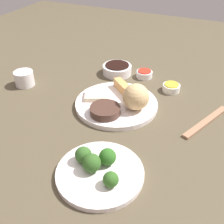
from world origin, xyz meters
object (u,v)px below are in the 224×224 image
object	(u,v)px
teacup	(24,78)
sauce_ramekin_hot_mustard	(171,88)
soy_sauce_bowl	(117,70)
chopsticks_pair	(206,122)
broccoli_plate	(100,173)
sauce_ramekin_sweet_and_sour	(144,74)
main_plate	(115,104)

from	to	relation	value
teacup	sauce_ramekin_hot_mustard	bearing A→B (deg)	109.74
soy_sauce_bowl	teacup	bearing A→B (deg)	-50.88
teacup	chopsticks_pair	distance (m)	0.65
soy_sauce_bowl	broccoli_plate	bearing A→B (deg)	19.11
broccoli_plate	teacup	bearing A→B (deg)	-121.83
broccoli_plate	sauce_ramekin_sweet_and_sour	world-z (taller)	sauce_ramekin_sweet_and_sour
broccoli_plate	teacup	distance (m)	0.53
broccoli_plate	teacup	size ratio (longest dim) A/B	3.03
main_plate	broccoli_plate	size ratio (longest dim) A/B	1.27
teacup	sauce_ramekin_sweet_and_sour	bearing A→B (deg)	122.17
main_plate	sauce_ramekin_hot_mustard	bearing A→B (deg)	141.15
soy_sauce_bowl	main_plate	bearing A→B (deg)	22.24
broccoli_plate	chopsticks_pair	distance (m)	0.38
teacup	soy_sauce_bowl	bearing A→B (deg)	129.12
main_plate	sauce_ramekin_sweet_and_sour	size ratio (longest dim) A/B	4.39
broccoli_plate	soy_sauce_bowl	bearing A→B (deg)	-160.89
main_plate	soy_sauce_bowl	xyz separation A→B (m)	(-0.22, -0.09, 0.01)
broccoli_plate	chopsticks_pair	xyz separation A→B (m)	(-0.32, 0.20, -0.00)
sauce_ramekin_hot_mustard	soy_sauce_bowl	bearing A→B (deg)	-100.51
sauce_ramekin_sweet_and_sour	teacup	size ratio (longest dim) A/B	0.88
soy_sauce_bowl	teacup	world-z (taller)	teacup
soy_sauce_bowl	chopsticks_pair	world-z (taller)	soy_sauce_bowl
main_plate	broccoli_plate	distance (m)	0.30
sauce_ramekin_sweet_and_sour	chopsticks_pair	xyz separation A→B (m)	(0.20, 0.27, -0.01)
main_plate	soy_sauce_bowl	bearing A→B (deg)	-157.76
soy_sauce_bowl	sauce_ramekin_hot_mustard	xyz separation A→B (m)	(0.04, 0.23, -0.01)
soy_sauce_bowl	sauce_ramekin_hot_mustard	bearing A→B (deg)	79.49
broccoli_plate	sauce_ramekin_sweet_and_sour	distance (m)	0.53
broccoli_plate	teacup	xyz separation A→B (m)	(-0.28, -0.45, 0.02)
teacup	main_plate	bearing A→B (deg)	90.99
chopsticks_pair	sauce_ramekin_sweet_and_sour	bearing A→B (deg)	-127.14
sauce_ramekin_hot_mustard	teacup	world-z (taller)	teacup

